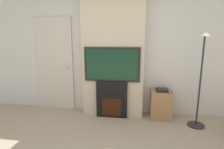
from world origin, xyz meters
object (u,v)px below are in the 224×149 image
at_px(television, 112,64).
at_px(media_stand, 161,104).
at_px(floor_lamp, 201,71).
at_px(fireplace, 112,99).

xyz_separation_m(television, media_stand, (0.98, 0.08, -0.79)).
xyz_separation_m(floor_lamp, media_stand, (-0.62, 0.26, -0.74)).
bearing_deg(floor_lamp, media_stand, 157.32).
height_order(fireplace, television, television).
relative_size(fireplace, television, 0.69).
bearing_deg(media_stand, fireplace, -175.36).
distance_m(fireplace, media_stand, 0.99).
relative_size(floor_lamp, media_stand, 2.76).
bearing_deg(floor_lamp, television, 173.72).
bearing_deg(television, fireplace, 90.00).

